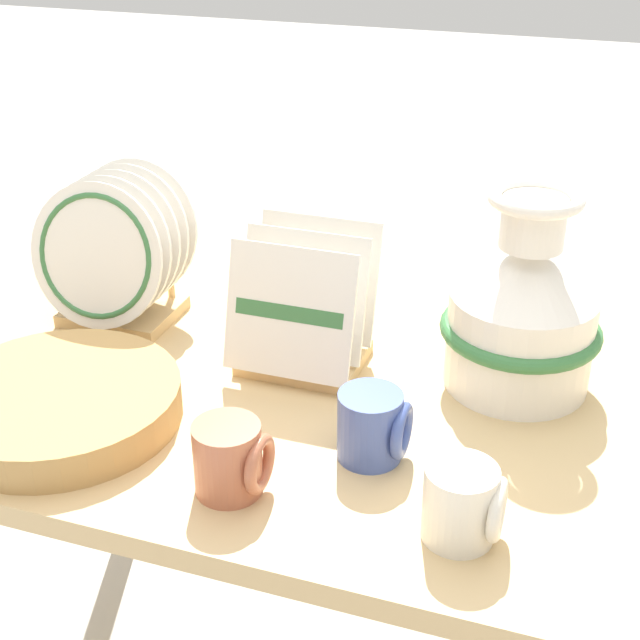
{
  "coord_description": "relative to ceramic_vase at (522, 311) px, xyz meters",
  "views": [
    {
      "loc": [
        0.37,
        -1.11,
        1.46
      ],
      "look_at": [
        0.0,
        0.0,
        0.83
      ],
      "focal_mm": 50.0,
      "sensor_mm": 36.0,
      "label": 1
    }
  ],
  "objects": [
    {
      "name": "wicker_charger_stack",
      "position": [
        -0.61,
        -0.31,
        -0.1
      ],
      "size": [
        0.35,
        0.35,
        0.05
      ],
      "color": "tan",
      "rests_on": "display_table"
    },
    {
      "name": "dish_rack_round_plates",
      "position": [
        -0.68,
        -0.01,
        -0.01
      ],
      "size": [
        0.24,
        0.2,
        0.26
      ],
      "color": "tan",
      "rests_on": "display_table"
    },
    {
      "name": "ceramic_vase",
      "position": [
        0.0,
        0.0,
        0.0
      ],
      "size": [
        0.24,
        0.24,
        0.31
      ],
      "color": "white",
      "rests_on": "display_table"
    },
    {
      "name": "mug_cobalt_glaze",
      "position": [
        -0.16,
        -0.25,
        -0.07
      ],
      "size": [
        0.1,
        0.09,
        0.1
      ],
      "color": "#42569E",
      "rests_on": "display_table"
    },
    {
      "name": "dish_rack_square_plates",
      "position": [
        -0.33,
        -0.05,
        -0.05
      ],
      "size": [
        0.2,
        0.19,
        0.22
      ],
      "color": "tan",
      "rests_on": "display_table"
    },
    {
      "name": "mug_cream_glaze",
      "position": [
        -0.01,
        -0.37,
        -0.07
      ],
      "size": [
        0.1,
        0.09,
        0.1
      ],
      "color": "silver",
      "rests_on": "display_table"
    },
    {
      "name": "display_table",
      "position": [
        -0.28,
        -0.1,
        -0.21
      ],
      "size": [
        1.3,
        0.8,
        0.72
      ],
      "color": "tan",
      "rests_on": "ground_plane"
    },
    {
      "name": "mug_terracotta_glaze",
      "position": [
        -0.31,
        -0.38,
        -0.07
      ],
      "size": [
        0.1,
        0.09,
        0.1
      ],
      "color": "#B76647",
      "rests_on": "display_table"
    }
  ]
}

